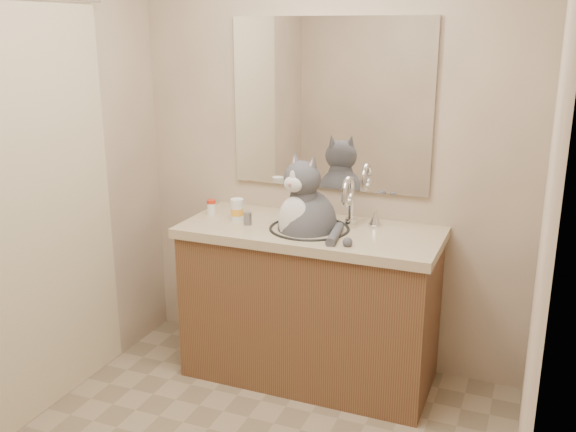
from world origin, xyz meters
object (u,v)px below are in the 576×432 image
(pill_bottle_redcap, at_px, (211,207))
(cat, at_px, (306,222))
(pill_bottle_orange, at_px, (237,210))
(grey_canister, at_px, (248,218))

(pill_bottle_redcap, bearing_deg, cat, -4.90)
(pill_bottle_redcap, xyz_separation_m, pill_bottle_orange, (0.18, -0.04, 0.01))
(pill_bottle_redcap, distance_m, pill_bottle_orange, 0.18)
(pill_bottle_orange, bearing_deg, cat, -1.33)
(pill_bottle_orange, bearing_deg, pill_bottle_redcap, 167.28)
(pill_bottle_orange, xyz_separation_m, grey_canister, (0.09, -0.05, -0.02))
(cat, distance_m, pill_bottle_redcap, 0.58)
(cat, xyz_separation_m, pill_bottle_redcap, (-0.58, 0.05, 0.01))
(pill_bottle_orange, distance_m, grey_canister, 0.10)
(cat, relative_size, grey_canister, 9.04)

